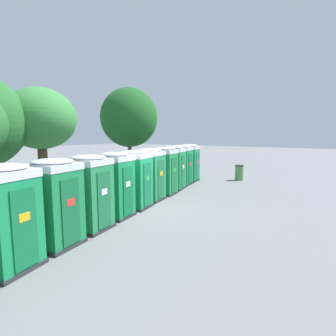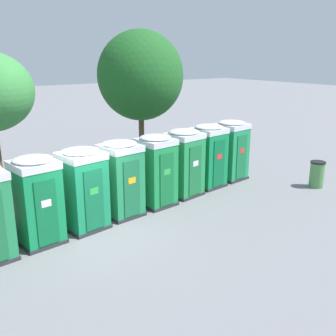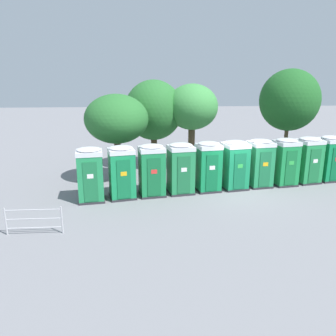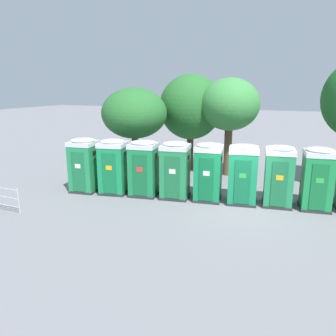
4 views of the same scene
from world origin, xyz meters
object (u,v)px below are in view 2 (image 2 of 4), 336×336
at_px(portapotty_4, 37,200).
at_px(portapotty_8, 184,162).
at_px(portapotty_5, 83,189).
at_px(portapotty_7, 156,170).
at_px(trash_can, 317,174).
at_px(portapotty_6, 121,178).
at_px(street_tree_3, 140,76).
at_px(portapotty_9, 208,155).
at_px(portapotty_10, 231,150).

relative_size(portapotty_4, portapotty_8, 1.00).
bearing_deg(portapotty_5, portapotty_7, 8.43).
relative_size(portapotty_8, trash_can, 2.38).
bearing_deg(trash_can, portapotty_6, 166.71).
xyz_separation_m(portapotty_6, trash_can, (7.87, -1.86, -0.74)).
bearing_deg(portapotty_7, trash_can, -17.46).
xyz_separation_m(portapotty_5, street_tree_3, (4.68, 4.45, 3.01)).
height_order(portapotty_4, portapotty_5, same).
bearing_deg(portapotty_5, portapotty_4, -172.34).
height_order(portapotty_7, portapotty_9, same).
distance_m(portapotty_4, portapotty_9, 7.29).
bearing_deg(portapotty_4, portapotty_6, 9.12).
height_order(portapotty_5, portapotty_9, same).
relative_size(portapotty_4, portapotty_6, 1.00).
relative_size(portapotty_5, trash_can, 2.38).
relative_size(portapotty_8, portapotty_9, 1.00).
height_order(portapotty_5, trash_can, portapotty_5).
relative_size(portapotty_7, portapotty_8, 1.00).
distance_m(portapotty_8, portapotty_9, 1.46).
bearing_deg(street_tree_3, trash_can, -52.60).
bearing_deg(street_tree_3, portapotty_10, -52.09).
bearing_deg(portapotty_5, trash_can, -9.70).
xyz_separation_m(portapotty_5, portapotty_7, (2.89, 0.43, 0.00)).
bearing_deg(portapotty_7, portapotty_4, -171.83).
bearing_deg(trash_can, portapotty_8, 155.12).
distance_m(portapotty_5, portapotty_6, 1.46).
distance_m(portapotty_7, portapotty_8, 1.46).
height_order(portapotty_6, trash_can, portapotty_6).
height_order(portapotty_9, street_tree_3, street_tree_3).
height_order(portapotty_7, trash_can, portapotty_7).
distance_m(portapotty_6, street_tree_3, 6.09).
relative_size(street_tree_3, trash_can, 5.84).
bearing_deg(portapotty_4, trash_can, -7.40).
distance_m(portapotty_10, trash_can, 3.60).
xyz_separation_m(portapotty_5, portapotty_8, (4.32, 0.72, -0.00)).
bearing_deg(portapotty_7, portapotty_6, -173.72).
height_order(portapotty_7, portapotty_8, same).
xyz_separation_m(portapotty_4, trash_can, (10.75, -1.40, -0.74)).
xyz_separation_m(portapotty_5, portapotty_9, (5.75, 1.01, 0.00)).
xyz_separation_m(portapotty_10, trash_can, (2.11, -2.82, -0.74)).
xyz_separation_m(portapotty_6, street_tree_3, (3.25, 4.18, 3.01)).
bearing_deg(portapotty_7, portapotty_5, -171.57).
height_order(portapotty_5, portapotty_8, same).
distance_m(portapotty_6, portapotty_8, 2.92).
xyz_separation_m(portapotty_5, portapotty_10, (7.19, 1.23, 0.00)).
bearing_deg(portapotty_9, portapotty_5, -170.07).
bearing_deg(portapotty_8, portapotty_6, -171.07).
xyz_separation_m(portapotty_4, portapotty_6, (2.88, 0.46, -0.00)).
height_order(portapotty_9, trash_can, portapotty_9).
bearing_deg(portapotty_8, portapotty_5, -170.52).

